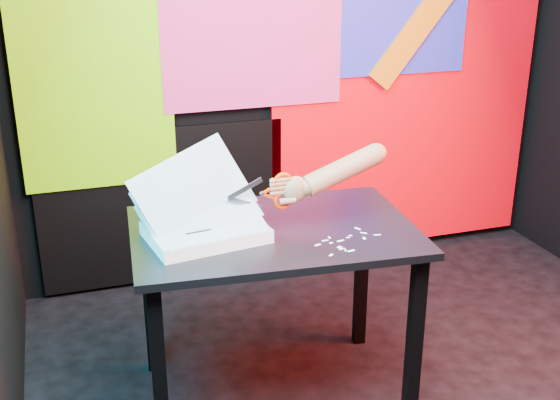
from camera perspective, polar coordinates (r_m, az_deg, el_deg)
name	(u,v)px	position (r m, az deg, el deg)	size (l,w,h in m)	color
room	(449,80)	(2.41, 13.54, 9.49)	(3.01, 3.01, 2.71)	black
backdrop	(309,101)	(3.81, 2.38, 8.01)	(2.88, 0.05, 2.08)	#EF000C
work_table	(273,253)	(2.72, -0.53, -4.33)	(1.13, 0.81, 0.75)	black
printout_stack	(205,229)	(2.59, -6.12, -2.40)	(0.50, 0.36, 0.38)	white
scissors	(278,192)	(2.64, -0.14, 0.68)	(0.26, 0.02, 0.15)	silver
hand_forearm	(335,173)	(2.72, 4.47, 2.22)	(0.47, 0.10, 0.20)	#9A4E33
paper_clippings	(345,242)	(2.57, 5.30, -3.42)	(0.27, 0.21, 0.00)	white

